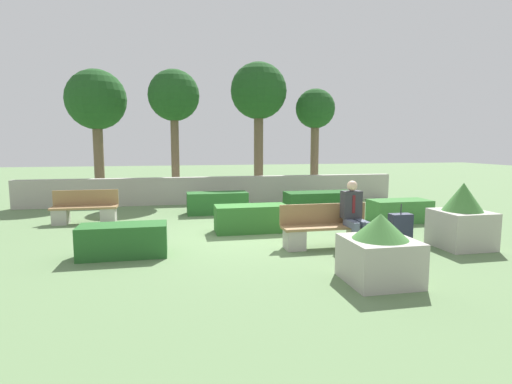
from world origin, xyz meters
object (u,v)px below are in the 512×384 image
at_px(bench_left_side, 85,211).
at_px(tree_center_left, 174,98).
at_px(planter_corner_left, 462,219).
at_px(planter_corner_right, 380,251).
at_px(person_seated_man, 354,211).
at_px(tree_rightmost, 315,112).
at_px(tree_center_right, 259,93).
at_px(bench_front, 326,231).
at_px(tree_leftmost, 96,102).
at_px(suitcase, 400,230).

bearing_deg(bench_left_side, tree_center_left, 66.59).
bearing_deg(planter_corner_left, planter_corner_right, -149.84).
xyz_separation_m(bench_left_side, planter_corner_right, (5.16, -5.60, 0.16)).
bearing_deg(person_seated_man, tree_rightmost, 75.45).
distance_m(tree_center_right, tree_rightmost, 2.31).
bearing_deg(bench_front, person_seated_man, -15.48).
distance_m(planter_corner_right, tree_center_right, 10.50).
distance_m(person_seated_man, tree_leftmost, 10.69).
bearing_deg(tree_leftmost, person_seated_man, -53.95).
distance_m(bench_left_side, tree_leftmost, 5.69).
height_order(person_seated_man, planter_corner_right, person_seated_man).
relative_size(bench_left_side, tree_rightmost, 0.39).
relative_size(tree_center_left, tree_center_right, 0.91).
distance_m(bench_front, suitcase, 1.46).
relative_size(person_seated_man, tree_rightmost, 0.32).
relative_size(bench_front, person_seated_man, 1.38).
relative_size(planter_corner_left, tree_leftmost, 0.27).
xyz_separation_m(bench_front, person_seated_man, (0.50, -0.14, 0.40)).
distance_m(suitcase, tree_leftmost, 11.46).
bearing_deg(planter_corner_right, person_seated_man, 75.23).
relative_size(planter_corner_left, tree_rightmost, 0.31).
height_order(bench_front, person_seated_man, person_seated_man).
height_order(bench_front, planter_corner_right, planter_corner_right).
bearing_deg(planter_corner_right, tree_rightmost, 75.40).
xyz_separation_m(planter_corner_right, suitcase, (1.43, 1.78, -0.14)).
bearing_deg(tree_center_right, bench_left_side, -141.86).
distance_m(tree_center_left, tree_rightmost, 5.36).
height_order(tree_center_left, tree_center_right, tree_center_right).
distance_m(suitcase, tree_center_left, 9.42).
distance_m(planter_corner_left, tree_center_right, 9.33).
xyz_separation_m(bench_front, suitcase, (1.43, -0.29, 0.01)).
relative_size(planter_corner_right, tree_center_right, 0.20).
relative_size(planter_corner_left, tree_center_left, 0.28).
height_order(planter_corner_left, tree_leftmost, tree_leftmost).
relative_size(planter_corner_right, tree_rightmost, 0.25).
height_order(planter_corner_left, tree_center_left, tree_center_left).
bearing_deg(bench_left_side, person_seated_man, -25.40).
bearing_deg(tree_rightmost, planter_corner_left, -89.53).
xyz_separation_m(planter_corner_right, tree_center_left, (-2.83, 9.50, 3.17)).
bearing_deg(suitcase, person_seated_man, 170.80).
xyz_separation_m(bench_left_side, tree_center_right, (5.49, 4.31, 3.62)).
xyz_separation_m(bench_front, planter_corner_left, (2.58, -0.57, 0.25)).
bearing_deg(person_seated_man, bench_left_side, 147.12).
height_order(person_seated_man, tree_center_left, tree_center_left).
bearing_deg(suitcase, planter_corner_right, -128.85).
relative_size(person_seated_man, tree_center_right, 0.26).
bearing_deg(tree_leftmost, planter_corner_left, -47.12).
height_order(suitcase, tree_center_left, tree_center_left).
xyz_separation_m(person_seated_man, tree_center_left, (-3.34, 7.57, 2.93)).
bearing_deg(tree_center_left, person_seated_man, -66.20).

